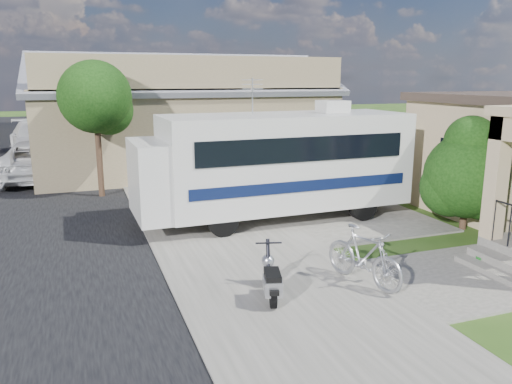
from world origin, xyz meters
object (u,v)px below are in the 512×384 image
object	(u,v)px
shrub	(468,172)
scooter	(271,279)
garden_hose	(485,261)
pickup_truck	(39,160)
bicycle	(363,259)
motorhome	(276,162)
van	(38,139)

from	to	relation	value
shrub	scooter	world-z (taller)	shrub
shrub	garden_hose	world-z (taller)	shrub
pickup_truck	garden_hose	size ratio (longest dim) A/B	14.32
bicycle	pickup_truck	world-z (taller)	pickup_truck
motorhome	pickup_truck	distance (m)	10.98
van	bicycle	bearing A→B (deg)	-79.12
shrub	pickup_truck	xyz separation A→B (m)	(-11.21, 11.14, -0.76)
shrub	bicycle	distance (m)	5.37
shrub	van	world-z (taller)	shrub
motorhome	scooter	xyz separation A→B (m)	(-2.09, -4.98, -1.27)
scooter	garden_hose	xyz separation A→B (m)	(5.03, 0.09, -0.33)
bicycle	garden_hose	size ratio (longest dim) A/B	4.71
motorhome	shrub	distance (m)	5.14
van	garden_hose	world-z (taller)	van
van	garden_hose	bearing A→B (deg)	-71.52
motorhome	garden_hose	bearing A→B (deg)	-60.27
motorhome	garden_hose	distance (m)	5.93
van	garden_hose	distance (m)	22.40
motorhome	bicycle	xyz separation A→B (m)	(-0.16, -4.97, -1.13)
scooter	van	bearing A→B (deg)	119.61
motorhome	van	distance (m)	16.71
garden_hose	pickup_truck	bearing A→B (deg)	125.49
bicycle	motorhome	bearing A→B (deg)	71.60
shrub	pickup_truck	world-z (taller)	shrub
motorhome	shrub	size ratio (longest dim) A/B	2.54
pickup_truck	bicycle	bearing A→B (deg)	120.24
pickup_truck	scooter	bearing A→B (deg)	113.28
garden_hose	shrub	bearing A→B (deg)	57.09
motorhome	scooter	world-z (taller)	motorhome
motorhome	van	xyz separation A→B (m)	(-7.08, 15.12, -0.78)
motorhome	scooter	size ratio (longest dim) A/B	5.54
shrub	van	distance (m)	21.09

